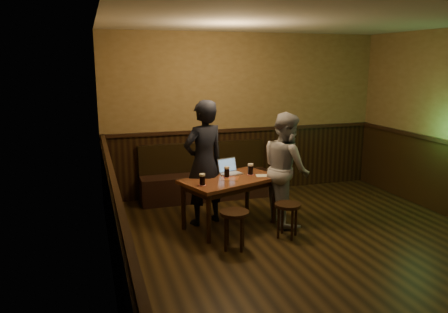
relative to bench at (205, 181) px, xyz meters
name	(u,v)px	position (x,y,z in m)	size (l,w,h in m)	color
room	(325,157)	(0.81, -2.53, 0.89)	(5.04, 6.04, 2.84)	black
bench	(205,181)	(0.00, 0.00, 0.00)	(2.20, 0.50, 0.95)	black
pub_table	(230,185)	(0.00, -1.38, 0.30)	(1.51, 1.17, 0.71)	brown
stool_left	(234,219)	(-0.19, -2.13, 0.08)	(0.47, 0.47, 0.49)	black
stool_right	(288,210)	(0.61, -1.99, 0.06)	(0.37, 0.37, 0.47)	black
pint_left	(202,179)	(-0.46, -1.61, 0.48)	(0.10, 0.10, 0.16)	#B2152A
pint_mid	(227,172)	(-0.03, -1.31, 0.48)	(0.10, 0.10, 0.16)	#B2152A
pint_right	(250,169)	(0.35, -1.28, 0.48)	(0.10, 0.10, 0.16)	#B2152A
laptop	(229,170)	(0.07, -1.13, 0.45)	(0.36, 0.32, 0.22)	silver
menu	(264,176)	(0.51, -1.39, 0.40)	(0.22, 0.15, 0.00)	silver
person_suit	(204,163)	(-0.31, -1.14, 0.59)	(0.65, 0.43, 1.79)	black
person_grey	(286,168)	(0.81, -1.46, 0.50)	(0.79, 0.61, 1.62)	#97989C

